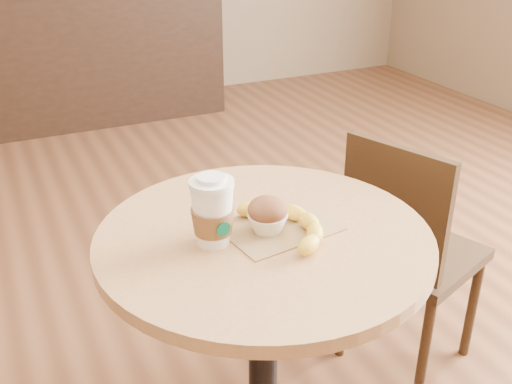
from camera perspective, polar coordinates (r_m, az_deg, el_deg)
cafe_table at (r=1.41m, az=0.70°, el=-11.21°), size 0.73×0.73×0.75m
chair_right at (r=1.88m, az=14.16°, el=-5.26°), size 0.45×0.45×0.80m
service_counter at (r=4.31m, az=-18.80°, el=13.07°), size 2.30×0.65×1.04m
kraft_bag at (r=1.31m, az=2.18°, el=-3.35°), size 0.26×0.21×0.00m
coffee_cup at (r=1.23m, az=-4.16°, el=-2.08°), size 0.09×0.09×0.15m
muffin at (r=1.28m, az=1.11°, el=-2.18°), size 0.09×0.09×0.08m
banana at (r=1.29m, az=3.12°, el=-3.02°), size 0.19×0.28×0.04m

